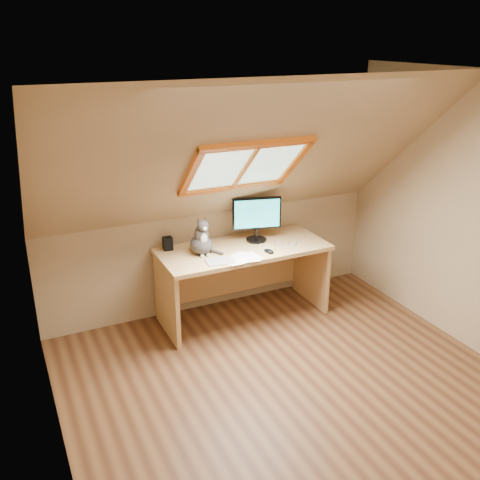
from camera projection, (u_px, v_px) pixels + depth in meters
ground at (302, 398)px, 4.16m from camera, size 3.50×3.50×0.00m
room_shell at (319, 230)px, 3.57m from camera, size 3.52×3.52×2.41m
desk at (240, 266)px, 5.26m from camera, size 1.63×0.71×0.74m
monitor at (257, 216)px, 5.18m from camera, size 0.47×0.20×0.44m
cat at (201, 240)px, 4.92m from camera, size 0.20×0.25×0.37m
desk_speaker at (168, 243)px, 5.04m from camera, size 0.09×0.09×0.12m
graphics_tablet at (220, 261)px, 4.79m from camera, size 0.28×0.22×0.01m
mouse at (269, 251)px, 4.98m from camera, size 0.10×0.12×0.03m
papers at (239, 259)px, 4.83m from camera, size 0.35×0.30×0.01m
cables at (278, 246)px, 5.14m from camera, size 0.51×0.26×0.01m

